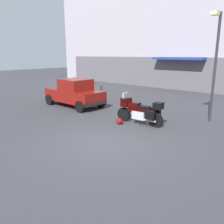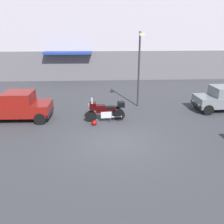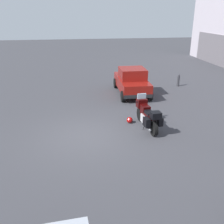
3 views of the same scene
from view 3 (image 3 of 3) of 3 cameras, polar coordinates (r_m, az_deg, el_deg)
name	(u,v)px [view 3 (image 3 of 3)]	position (r m, az deg, el deg)	size (l,w,h in m)	color
ground_plane	(87,136)	(10.72, -5.52, -5.37)	(80.00, 80.00, 0.00)	#38383D
motorcycle	(147,115)	(11.25, 7.88, -0.65)	(2.26, 0.82, 1.36)	black
helmet	(130,120)	(11.87, 3.97, -1.80)	(0.28, 0.28, 0.28)	#990C0C
car_hatchback_near	(132,81)	(15.92, 4.45, 6.85)	(3.91, 1.86, 1.64)	maroon
bollard_curbside	(178,80)	(18.29, 14.62, 6.97)	(0.16, 0.16, 0.83)	#333338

